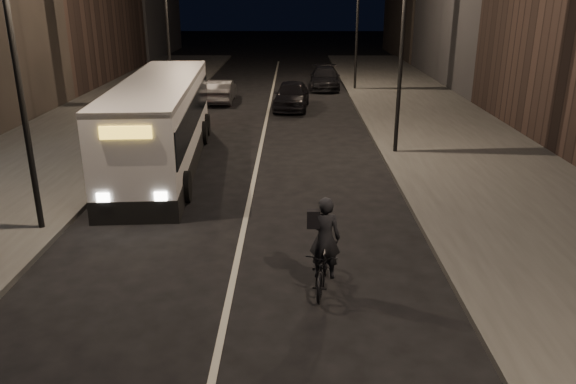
{
  "coord_description": "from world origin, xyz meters",
  "views": [
    {
      "loc": [
        1.38,
        -10.32,
        6.32
      ],
      "look_at": [
        1.27,
        3.19,
        1.5
      ],
      "focal_mm": 35.0,
      "sensor_mm": 36.0,
      "label": 1
    }
  ],
  "objects_px": {
    "streetlight_left_near": "(22,33)",
    "car_far": "(325,78)",
    "city_bus": "(161,119)",
    "cyclist_on_bicycle": "(324,259)",
    "streetlight_right_far": "(354,8)",
    "car_near": "(291,95)",
    "car_mid": "(221,91)",
    "streetlight_left_far": "(171,11)",
    "streetlight_right_mid": "(397,19)"
  },
  "relations": [
    {
      "from": "streetlight_right_mid",
      "to": "city_bus",
      "type": "distance_m",
      "value": 9.73
    },
    {
      "from": "streetlight_left_near",
      "to": "streetlight_right_far",
      "type": "bearing_deg",
      "value": 66.04
    },
    {
      "from": "streetlight_left_near",
      "to": "cyclist_on_bicycle",
      "type": "xyz_separation_m",
      "value": [
        7.41,
        -3.1,
        -4.61
      ]
    },
    {
      "from": "streetlight_left_near",
      "to": "cyclist_on_bicycle",
      "type": "distance_m",
      "value": 9.26
    },
    {
      "from": "streetlight_right_mid",
      "to": "streetlight_left_near",
      "type": "bearing_deg",
      "value": -143.12
    },
    {
      "from": "car_near",
      "to": "car_mid",
      "type": "relative_size",
      "value": 1.11
    },
    {
      "from": "car_mid",
      "to": "streetlight_right_far",
      "type": "bearing_deg",
      "value": -152.54
    },
    {
      "from": "streetlight_left_far",
      "to": "city_bus",
      "type": "height_order",
      "value": "streetlight_left_far"
    },
    {
      "from": "streetlight_left_near",
      "to": "streetlight_left_far",
      "type": "bearing_deg",
      "value": 90.0
    },
    {
      "from": "streetlight_left_near",
      "to": "streetlight_left_far",
      "type": "distance_m",
      "value": 18.0
    },
    {
      "from": "car_mid",
      "to": "streetlight_left_far",
      "type": "bearing_deg",
      "value": 33.82
    },
    {
      "from": "streetlight_right_mid",
      "to": "streetlight_right_far",
      "type": "relative_size",
      "value": 1.0
    },
    {
      "from": "car_far",
      "to": "car_near",
      "type": "bearing_deg",
      "value": -105.3
    },
    {
      "from": "streetlight_left_near",
      "to": "car_far",
      "type": "distance_m",
      "value": 26.83
    },
    {
      "from": "car_far",
      "to": "streetlight_left_far",
      "type": "bearing_deg",
      "value": -140.24
    },
    {
      "from": "streetlight_right_mid",
      "to": "streetlight_left_near",
      "type": "xyz_separation_m",
      "value": [
        -10.66,
        -8.0,
        0.0
      ]
    },
    {
      "from": "streetlight_right_mid",
      "to": "city_bus",
      "type": "relative_size",
      "value": 0.66
    },
    {
      "from": "streetlight_left_far",
      "to": "city_bus",
      "type": "xyz_separation_m",
      "value": [
        1.73,
        -11.41,
        -3.58
      ]
    },
    {
      "from": "streetlight_right_far",
      "to": "car_mid",
      "type": "relative_size",
      "value": 1.95
    },
    {
      "from": "car_near",
      "to": "streetlight_right_mid",
      "type": "bearing_deg",
      "value": -62.84
    },
    {
      "from": "city_bus",
      "to": "car_near",
      "type": "relative_size",
      "value": 2.65
    },
    {
      "from": "streetlight_right_mid",
      "to": "car_far",
      "type": "bearing_deg",
      "value": 95.86
    },
    {
      "from": "streetlight_right_far",
      "to": "city_bus",
      "type": "height_order",
      "value": "streetlight_right_far"
    },
    {
      "from": "streetlight_left_near",
      "to": "car_near",
      "type": "relative_size",
      "value": 1.75
    },
    {
      "from": "city_bus",
      "to": "cyclist_on_bicycle",
      "type": "xyz_separation_m",
      "value": [
        5.68,
        -9.69,
        -1.03
      ]
    },
    {
      "from": "streetlight_right_mid",
      "to": "streetlight_left_far",
      "type": "xyz_separation_m",
      "value": [
        -10.66,
        10.0,
        0.0
      ]
    },
    {
      "from": "cyclist_on_bicycle",
      "to": "car_near",
      "type": "height_order",
      "value": "cyclist_on_bicycle"
    },
    {
      "from": "car_near",
      "to": "car_far",
      "type": "height_order",
      "value": "car_near"
    },
    {
      "from": "streetlight_right_mid",
      "to": "car_near",
      "type": "bearing_deg",
      "value": 112.68
    },
    {
      "from": "streetlight_right_far",
      "to": "streetlight_left_near",
      "type": "relative_size",
      "value": 1.0
    },
    {
      "from": "streetlight_right_far",
      "to": "cyclist_on_bicycle",
      "type": "distance_m",
      "value": 27.68
    },
    {
      "from": "streetlight_left_far",
      "to": "car_near",
      "type": "xyz_separation_m",
      "value": [
        6.65,
        -0.38,
        -4.57
      ]
    },
    {
      "from": "cyclist_on_bicycle",
      "to": "car_far",
      "type": "bearing_deg",
      "value": 95.24
    },
    {
      "from": "car_far",
      "to": "city_bus",
      "type": "bearing_deg",
      "value": -109.3
    },
    {
      "from": "streetlight_left_near",
      "to": "car_mid",
      "type": "bearing_deg",
      "value": 83.06
    },
    {
      "from": "city_bus",
      "to": "streetlight_left_far",
      "type": "bearing_deg",
      "value": 94.54
    },
    {
      "from": "streetlight_left_near",
      "to": "car_near",
      "type": "distance_m",
      "value": 19.37
    },
    {
      "from": "streetlight_right_mid",
      "to": "streetlight_right_far",
      "type": "xyz_separation_m",
      "value": [
        0.0,
        16.0,
        0.0
      ]
    },
    {
      "from": "car_near",
      "to": "streetlight_right_far",
      "type": "bearing_deg",
      "value": 62.29
    },
    {
      "from": "car_mid",
      "to": "car_far",
      "type": "xyz_separation_m",
      "value": [
        6.54,
        5.24,
        0.03
      ]
    },
    {
      "from": "car_near",
      "to": "streetlight_left_far",
      "type": "bearing_deg",
      "value": -178.83
    },
    {
      "from": "streetlight_right_far",
      "to": "car_near",
      "type": "bearing_deg",
      "value": -122.19
    },
    {
      "from": "streetlight_left_far",
      "to": "streetlight_right_far",
      "type": "bearing_deg",
      "value": 29.36
    },
    {
      "from": "city_bus",
      "to": "car_near",
      "type": "bearing_deg",
      "value": 61.89
    },
    {
      "from": "streetlight_right_far",
      "to": "streetlight_left_near",
      "type": "distance_m",
      "value": 26.26
    },
    {
      "from": "cyclist_on_bicycle",
      "to": "car_mid",
      "type": "relative_size",
      "value": 0.54
    },
    {
      "from": "streetlight_right_mid",
      "to": "cyclist_on_bicycle",
      "type": "xyz_separation_m",
      "value": [
        -3.25,
        -11.1,
        -4.61
      ]
    },
    {
      "from": "streetlight_right_mid",
      "to": "cyclist_on_bicycle",
      "type": "bearing_deg",
      "value": -106.32
    },
    {
      "from": "streetlight_left_near",
      "to": "cyclist_on_bicycle",
      "type": "height_order",
      "value": "streetlight_left_near"
    },
    {
      "from": "streetlight_right_far",
      "to": "streetlight_left_far",
      "type": "distance_m",
      "value": 12.24
    }
  ]
}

